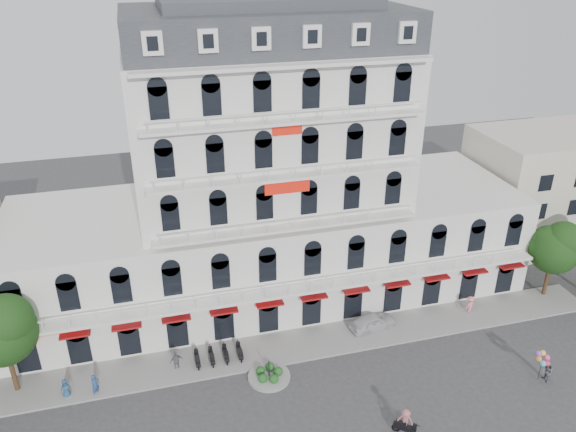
# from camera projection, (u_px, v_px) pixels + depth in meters

# --- Properties ---
(ground) EXTENTS (120.00, 120.00, 0.00)m
(ground) POSITION_uv_depth(u_px,v_px,m) (333.00, 430.00, 37.59)
(ground) COLOR #38383A
(ground) RESTS_ON ground
(sidewalk) EXTENTS (53.00, 4.00, 0.16)m
(sidewalk) POSITION_uv_depth(u_px,v_px,m) (297.00, 345.00, 45.34)
(sidewalk) COLOR gray
(sidewalk) RESTS_ON ground
(main_building) EXTENTS (45.00, 15.00, 25.80)m
(main_building) POSITION_uv_depth(u_px,v_px,m) (269.00, 190.00, 48.74)
(main_building) COLOR silver
(main_building) RESTS_ON ground
(flank_building_east) EXTENTS (14.00, 10.00, 12.00)m
(flank_building_east) POSITION_uv_depth(u_px,v_px,m) (541.00, 187.00, 59.25)
(flank_building_east) COLOR beige
(flank_building_east) RESTS_ON ground
(traffic_island) EXTENTS (3.20, 3.20, 1.60)m
(traffic_island) POSITION_uv_depth(u_px,v_px,m) (269.00, 375.00, 41.96)
(traffic_island) COLOR gray
(traffic_island) RESTS_ON ground
(parked_scooter_row) EXTENTS (4.40, 1.80, 1.10)m
(parked_scooter_row) POSITION_uv_depth(u_px,v_px,m) (219.00, 361.00, 43.71)
(parked_scooter_row) COLOR black
(parked_scooter_row) RESTS_ON ground
(tree_west_inner) EXTENTS (4.76, 4.76, 8.25)m
(tree_west_inner) POSITION_uv_depth(u_px,v_px,m) (1.00, 328.00, 38.37)
(tree_west_inner) COLOR #382314
(tree_west_inner) RESTS_ON ground
(tree_east_inner) EXTENTS (4.40, 4.37, 7.57)m
(tree_east_inner) POSITION_uv_depth(u_px,v_px,m) (555.00, 246.00, 49.54)
(tree_east_inner) COLOR #382314
(tree_east_inner) RESTS_ON ground
(parked_car) EXTENTS (4.26, 2.34, 1.37)m
(parked_car) POSITION_uv_depth(u_px,v_px,m) (372.00, 322.00, 47.09)
(parked_car) COLOR silver
(parked_car) RESTS_ON ground
(rider_center) EXTENTS (1.41, 1.20, 2.08)m
(rider_center) POSITION_uv_depth(u_px,v_px,m) (405.00, 421.00, 36.86)
(rider_center) COLOR black
(rider_center) RESTS_ON ground
(pedestrian_left) EXTENTS (0.87, 0.70, 1.55)m
(pedestrian_left) POSITION_uv_depth(u_px,v_px,m) (66.00, 389.00, 39.99)
(pedestrian_left) COLOR navy
(pedestrian_left) RESTS_ON ground
(pedestrian_mid) EXTENTS (1.04, 0.59, 1.68)m
(pedestrian_mid) POSITION_uv_depth(u_px,v_px,m) (176.00, 361.00, 42.53)
(pedestrian_mid) COLOR slate
(pedestrian_mid) RESTS_ON ground
(pedestrian_right) EXTENTS (1.24, 0.96, 1.70)m
(pedestrian_right) POSITION_uv_depth(u_px,v_px,m) (470.00, 305.00, 48.99)
(pedestrian_right) COLOR pink
(pedestrian_right) RESTS_ON ground
(pedestrian_far) EXTENTS (0.76, 0.78, 1.80)m
(pedestrian_far) POSITION_uv_depth(u_px,v_px,m) (95.00, 385.00, 40.10)
(pedestrian_far) COLOR navy
(pedestrian_far) RESTS_ON ground
(balloon_vendor) EXTENTS (1.32, 1.26, 2.45)m
(balloon_vendor) POSITION_uv_depth(u_px,v_px,m) (546.00, 367.00, 41.27)
(balloon_vendor) COLOR slate
(balloon_vendor) RESTS_ON ground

